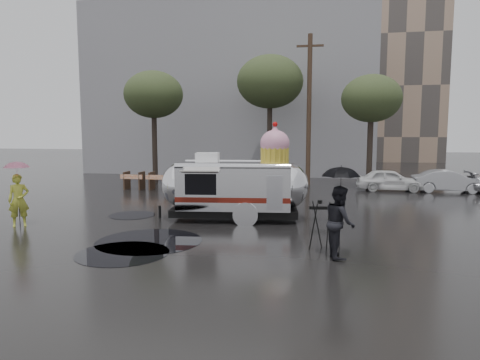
% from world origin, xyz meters
% --- Properties ---
extents(ground, '(120.00, 120.00, 0.00)m').
position_xyz_m(ground, '(0.00, 0.00, 0.00)').
color(ground, black).
rests_on(ground, ground).
extents(puddles, '(4.67, 7.08, 0.01)m').
position_xyz_m(puddles, '(-2.13, -0.52, 0.01)').
color(puddles, black).
rests_on(puddles, ground).
extents(grey_building, '(22.00, 12.00, 13.00)m').
position_xyz_m(grey_building, '(-4.00, 24.00, 6.50)').
color(grey_building, gray).
rests_on(grey_building, ground).
extents(utility_pole, '(1.60, 0.28, 9.00)m').
position_xyz_m(utility_pole, '(2.50, 14.00, 4.62)').
color(utility_pole, '#473323').
rests_on(utility_pole, ground).
extents(tree_left, '(3.64, 3.64, 6.95)m').
position_xyz_m(tree_left, '(-7.00, 13.00, 5.48)').
color(tree_left, '#382D26').
rests_on(tree_left, ground).
extents(tree_mid, '(4.20, 4.20, 8.03)m').
position_xyz_m(tree_mid, '(0.00, 15.00, 6.34)').
color(tree_mid, '#382D26').
rests_on(tree_mid, ground).
extents(tree_right, '(3.36, 3.36, 6.42)m').
position_xyz_m(tree_right, '(6.00, 13.00, 5.06)').
color(tree_right, '#382D26').
rests_on(tree_right, ground).
extents(barricade_row, '(4.30, 0.80, 1.00)m').
position_xyz_m(barricade_row, '(-5.55, 9.96, 0.52)').
color(barricade_row, '#473323').
rests_on(barricade_row, ground).
extents(airstream_trailer, '(6.78, 3.06, 3.67)m').
position_xyz_m(airstream_trailer, '(0.24, 2.98, 1.29)').
color(airstream_trailer, silver).
rests_on(airstream_trailer, ground).
extents(person_left, '(0.78, 0.74, 1.81)m').
position_xyz_m(person_left, '(-6.87, 0.39, 0.91)').
color(person_left, gold).
rests_on(person_left, ground).
extents(umbrella_pink, '(1.04, 1.04, 2.26)m').
position_xyz_m(umbrella_pink, '(-6.87, 0.39, 1.90)').
color(umbrella_pink, '#CD799A').
rests_on(umbrella_pink, ground).
extents(person_right, '(0.65, 0.97, 1.87)m').
position_xyz_m(person_right, '(3.78, -1.32, 0.93)').
color(person_right, black).
rests_on(person_right, ground).
extents(umbrella_black, '(1.23, 1.23, 2.39)m').
position_xyz_m(umbrella_black, '(3.78, -1.32, 1.97)').
color(umbrella_black, black).
rests_on(umbrella_black, ground).
extents(tripod, '(0.56, 0.56, 1.39)m').
position_xyz_m(tripod, '(3.27, -0.68, 0.80)').
color(tripod, black).
rests_on(tripod, ground).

